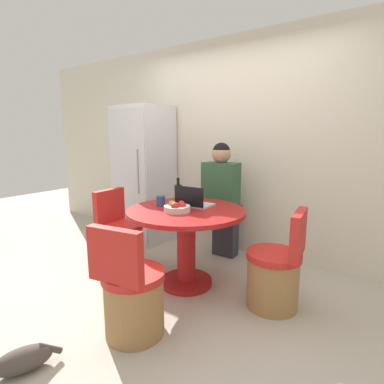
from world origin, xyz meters
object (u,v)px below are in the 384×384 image
(chair_near_camera, at_px, (132,298))
(chair_left_side, at_px, (122,241))
(person_seated, at_px, (222,196))
(laptop, at_px, (194,202))
(bottle, at_px, (178,193))
(cat, at_px, (20,361))
(dining_table, at_px, (186,231))
(refrigerator, at_px, (144,175))
(chair_right_side, at_px, (275,275))
(fruit_bowl, at_px, (177,208))

(chair_near_camera, bearing_deg, chair_left_side, -47.58)
(chair_near_camera, bearing_deg, person_seated, -92.67)
(chair_left_side, height_order, laptop, laptop)
(bottle, bearing_deg, cat, -88.70)
(chair_near_camera, distance_m, person_seated, 1.70)
(dining_table, distance_m, person_seated, 0.81)
(refrigerator, distance_m, dining_table, 1.50)
(cat, bearing_deg, chair_right_side, 169.81)
(chair_left_side, distance_m, cat, 1.61)
(refrigerator, xyz_separation_m, person_seated, (1.20, 0.01, -0.16))
(bottle, bearing_deg, person_seated, 70.23)
(fruit_bowl, bearing_deg, person_seated, 91.21)
(cat, bearing_deg, dining_table, -164.36)
(laptop, bearing_deg, fruit_bowl, 89.51)
(chair_near_camera, distance_m, fruit_bowl, 0.89)
(refrigerator, bearing_deg, chair_near_camera, -50.01)
(dining_table, bearing_deg, chair_left_side, -177.19)
(refrigerator, distance_m, bottle, 1.14)
(chair_left_side, height_order, person_seated, person_seated)
(chair_near_camera, height_order, fruit_bowl, fruit_bowl)
(chair_left_side, bearing_deg, dining_table, -90.00)
(dining_table, height_order, chair_near_camera, chair_near_camera)
(chair_left_side, xyz_separation_m, laptop, (0.84, 0.19, 0.51))
(chair_right_side, relative_size, chair_near_camera, 1.00)
(person_seated, relative_size, bottle, 5.30)
(chair_near_camera, height_order, cat, chair_near_camera)
(chair_right_side, xyz_separation_m, cat, (-1.05, -1.58, -0.21))
(refrigerator, bearing_deg, cat, -65.50)
(fruit_bowl, bearing_deg, cat, -97.83)
(chair_right_side, bearing_deg, person_seated, -134.21)
(person_seated, distance_m, bottle, 0.62)
(chair_left_side, bearing_deg, cat, -158.73)
(bottle, bearing_deg, dining_table, -40.04)
(refrigerator, height_order, cat, refrigerator)
(refrigerator, height_order, person_seated, refrigerator)
(laptop, bearing_deg, refrigerator, -26.85)
(laptop, bearing_deg, chair_left_side, 12.77)
(laptop, bearing_deg, dining_table, 94.43)
(chair_left_side, bearing_deg, refrigerator, 22.44)
(refrigerator, distance_m, chair_right_side, 2.28)
(chair_near_camera, relative_size, fruit_bowl, 3.55)
(chair_right_side, bearing_deg, chair_near_camera, -44.03)
(chair_left_side, xyz_separation_m, cat, (0.65, -1.45, -0.21))
(laptop, bearing_deg, bottle, -13.24)
(laptop, xyz_separation_m, cat, (-0.19, -1.64, -0.72))
(chair_right_side, distance_m, laptop, 1.00)
(chair_right_side, height_order, chair_near_camera, same)
(refrigerator, height_order, chair_left_side, refrigerator)
(chair_left_side, relative_size, bottle, 3.31)
(bottle, bearing_deg, fruit_bowl, -55.06)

